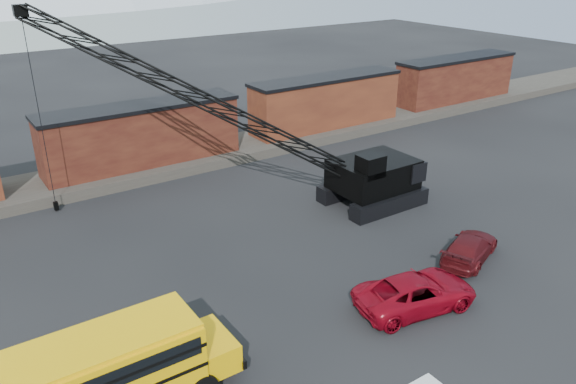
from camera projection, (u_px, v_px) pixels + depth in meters
name	position (u px, v px, depth m)	size (l,w,h in m)	color
ground	(343.00, 335.00, 22.97)	(160.00, 160.00, 0.00)	black
gravel_berm	(145.00, 167.00, 39.53)	(120.00, 5.00, 0.70)	#49423C
boxcar_mid	(142.00, 134.00, 38.57)	(13.70, 3.10, 4.17)	#582818
boxcar_east_near	(326.00, 102.00, 46.78)	(13.70, 3.10, 4.17)	#461D14
boxcar_east_far	(455.00, 79.00, 55.00)	(13.70, 3.10, 4.17)	#582818
red_pickup	(416.00, 292.00, 24.44)	(2.54, 5.51, 1.53)	maroon
maroon_suv	(470.00, 248.00, 28.29)	(1.87, 4.59, 1.33)	#490D11
crawler_crane	(198.00, 97.00, 31.17)	(19.83, 12.25, 12.07)	black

